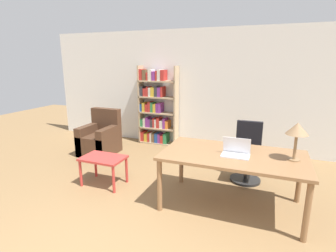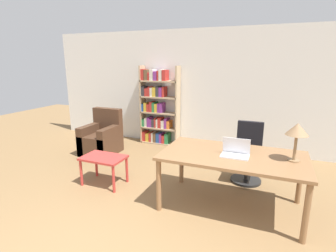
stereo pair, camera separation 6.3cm
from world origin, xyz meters
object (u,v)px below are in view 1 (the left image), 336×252
(laptop, at_px, (236,152))
(side_table_blue, at_px, (103,161))
(table_lamp, at_px, (297,130))
(office_chair, at_px, (247,155))
(desk, at_px, (233,160))
(bookshelf, at_px, (155,108))
(armchair, at_px, (100,139))

(laptop, distance_m, side_table_blue, 2.13)
(table_lamp, height_order, office_chair, table_lamp)
(table_lamp, distance_m, side_table_blue, 2.90)
(desk, relative_size, bookshelf, 1.00)
(bookshelf, bearing_deg, side_table_blue, -87.02)
(office_chair, bearing_deg, bookshelf, 150.09)
(office_chair, bearing_deg, desk, -96.92)
(laptop, height_order, table_lamp, table_lamp)
(table_lamp, bearing_deg, desk, -175.69)
(desk, xyz_separation_m, laptop, (0.04, -0.05, 0.13))
(laptop, relative_size, bookshelf, 0.19)
(table_lamp, relative_size, office_chair, 0.48)
(table_lamp, xyz_separation_m, side_table_blue, (-2.79, -0.14, -0.76))
(laptop, xyz_separation_m, bookshelf, (-2.21, 2.34, 0.05))
(laptop, bearing_deg, table_lamp, 8.21)
(table_lamp, xyz_separation_m, office_chair, (-0.62, 0.92, -0.72))
(laptop, bearing_deg, bookshelf, 133.42)
(armchair, bearing_deg, table_lamp, -16.56)
(desk, distance_m, armchair, 3.26)
(bookshelf, bearing_deg, armchair, -126.86)
(side_table_blue, bearing_deg, armchair, 127.48)
(office_chair, xyz_separation_m, armchair, (-3.13, 0.20, -0.13))
(side_table_blue, height_order, armchair, armchair)
(armchair, bearing_deg, laptop, -21.79)
(laptop, relative_size, armchair, 0.37)
(side_table_blue, bearing_deg, office_chair, 25.89)
(side_table_blue, bearing_deg, laptop, 0.96)
(desk, height_order, table_lamp, table_lamp)
(laptop, bearing_deg, armchair, 158.21)
(armchair, relative_size, bookshelf, 0.51)
(table_lamp, bearing_deg, bookshelf, 142.55)
(table_lamp, distance_m, office_chair, 1.32)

